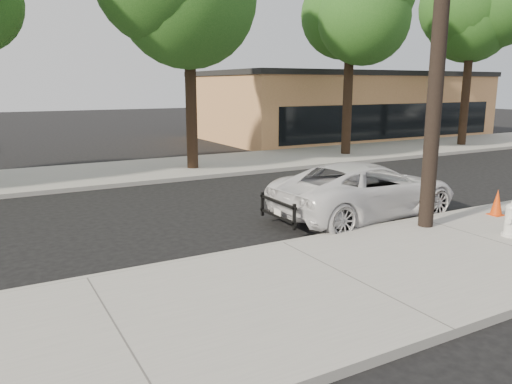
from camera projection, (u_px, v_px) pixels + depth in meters
ground at (237, 225)px, 12.35m from camera, size 120.00×120.00×0.00m
near_sidewalk at (349, 280)px, 8.67m from camera, size 90.00×4.40×0.15m
far_sidewalk at (139, 171)px, 19.59m from camera, size 90.00×5.00×0.15m
curb_near at (282, 245)px, 10.55m from camera, size 90.00×0.12×0.16m
building_main at (341, 106)px, 33.21m from camera, size 18.00×10.00×4.00m
utility_pole at (440, 23)px, 10.77m from camera, size 1.40×0.34×9.00m
tree_d at (356, 18)px, 22.65m from camera, size 4.50×4.35×8.75m
tree_e at (477, 20)px, 26.22m from camera, size 4.80×4.65×9.25m
police_cruiser at (366, 190)px, 13.01m from camera, size 5.31×2.68×1.44m
fire_hydrant at (511, 220)px, 10.86m from camera, size 0.40×0.36×0.74m
traffic_cone at (497, 203)px, 12.64m from camera, size 0.36×0.36×0.66m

